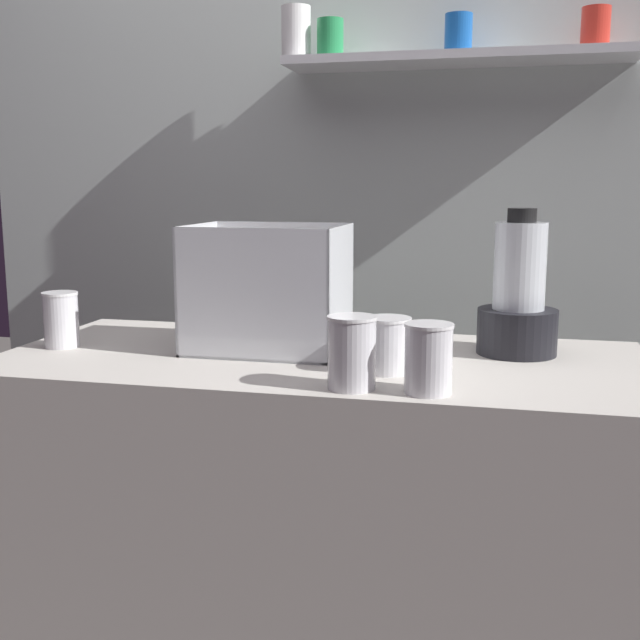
{
  "coord_description": "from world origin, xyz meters",
  "views": [
    {
      "loc": [
        0.38,
        -1.61,
        1.27
      ],
      "look_at": [
        0.0,
        0.0,
        0.98
      ],
      "focal_mm": 43.69,
      "sensor_mm": 36.0,
      "label": 1
    }
  ],
  "objects_px": {
    "juice_cup_beet_left": "(352,357)",
    "juice_cup_carrot_far_left": "(61,322)",
    "blender_pitcher": "(518,301)",
    "juice_cup_mango_right": "(428,362)",
    "carrot_display_bin": "(271,311)",
    "juice_cup_beet_middle": "(388,347)"
  },
  "relations": [
    {
      "from": "juice_cup_beet_left",
      "to": "juice_cup_carrot_far_left",
      "type": "bearing_deg",
      "value": 163.77
    },
    {
      "from": "blender_pitcher",
      "to": "juice_cup_mango_right",
      "type": "xyz_separation_m",
      "value": [
        -0.16,
        -0.37,
        -0.06
      ]
    },
    {
      "from": "juice_cup_carrot_far_left",
      "to": "carrot_display_bin",
      "type": "bearing_deg",
      "value": 10.21
    },
    {
      "from": "carrot_display_bin",
      "to": "juice_cup_beet_left",
      "type": "xyz_separation_m",
      "value": [
        0.24,
        -0.3,
        -0.03
      ]
    },
    {
      "from": "blender_pitcher",
      "to": "juice_cup_carrot_far_left",
      "type": "bearing_deg",
      "value": -170.78
    },
    {
      "from": "carrot_display_bin",
      "to": "juice_cup_mango_right",
      "type": "distance_m",
      "value": 0.48
    },
    {
      "from": "carrot_display_bin",
      "to": "juice_cup_beet_left",
      "type": "relative_size",
      "value": 2.51
    },
    {
      "from": "juice_cup_carrot_far_left",
      "to": "juice_cup_beet_left",
      "type": "distance_m",
      "value": 0.75
    },
    {
      "from": "carrot_display_bin",
      "to": "juice_cup_beet_left",
      "type": "height_order",
      "value": "carrot_display_bin"
    },
    {
      "from": "blender_pitcher",
      "to": "juice_cup_mango_right",
      "type": "relative_size",
      "value": 2.51
    },
    {
      "from": "blender_pitcher",
      "to": "juice_cup_mango_right",
      "type": "bearing_deg",
      "value": -112.95
    },
    {
      "from": "carrot_display_bin",
      "to": "juice_cup_carrot_far_left",
      "type": "distance_m",
      "value": 0.49
    },
    {
      "from": "blender_pitcher",
      "to": "juice_cup_beet_middle",
      "type": "distance_m",
      "value": 0.35
    },
    {
      "from": "juice_cup_carrot_far_left",
      "to": "juice_cup_mango_right",
      "type": "xyz_separation_m",
      "value": [
        0.86,
        -0.21,
        -0.0
      ]
    },
    {
      "from": "juice_cup_beet_middle",
      "to": "juice_cup_mango_right",
      "type": "relative_size",
      "value": 0.87
    },
    {
      "from": "juice_cup_carrot_far_left",
      "to": "juice_cup_mango_right",
      "type": "bearing_deg",
      "value": -13.69
    },
    {
      "from": "carrot_display_bin",
      "to": "juice_cup_mango_right",
      "type": "relative_size",
      "value": 2.67
    },
    {
      "from": "juice_cup_beet_left",
      "to": "juice_cup_beet_middle",
      "type": "relative_size",
      "value": 1.22
    },
    {
      "from": "carrot_display_bin",
      "to": "blender_pitcher",
      "type": "height_order",
      "value": "blender_pitcher"
    },
    {
      "from": "juice_cup_carrot_far_left",
      "to": "juice_cup_mango_right",
      "type": "height_order",
      "value": "same"
    },
    {
      "from": "juice_cup_beet_middle",
      "to": "juice_cup_mango_right",
      "type": "height_order",
      "value": "juice_cup_mango_right"
    },
    {
      "from": "blender_pitcher",
      "to": "juice_cup_mango_right",
      "type": "height_order",
      "value": "blender_pitcher"
    }
  ]
}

